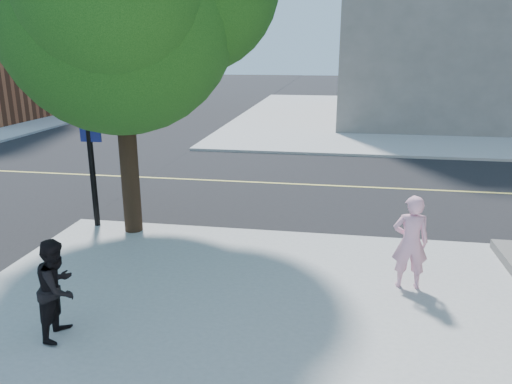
# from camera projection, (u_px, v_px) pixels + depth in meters

# --- Properties ---
(ground) EXTENTS (140.00, 140.00, 0.00)m
(ground) POSITION_uv_depth(u_px,v_px,m) (120.00, 226.00, 11.92)
(ground) COLOR black
(ground) RESTS_ON ground
(road_ew) EXTENTS (140.00, 9.00, 0.01)m
(road_ew) POSITION_uv_depth(u_px,v_px,m) (178.00, 179.00, 16.17)
(road_ew) COLOR black
(road_ew) RESTS_ON ground
(sidewalk_ne) EXTENTS (29.00, 25.00, 0.12)m
(sidewalk_ne) POSITION_uv_depth(u_px,v_px,m) (477.00, 118.00, 30.08)
(sidewalk_ne) COLOR #A4A4A4
(sidewalk_ne) RESTS_ON ground
(man_on_phone) EXTENTS (0.62, 0.41, 1.67)m
(man_on_phone) POSITION_uv_depth(u_px,v_px,m) (410.00, 242.00, 8.40)
(man_on_phone) COLOR #EAA1BF
(man_on_phone) RESTS_ON sidewalk_se
(pedestrian) EXTENTS (0.61, 0.76, 1.48)m
(pedestrian) POSITION_uv_depth(u_px,v_px,m) (58.00, 288.00, 7.00)
(pedestrian) COLOR black
(pedestrian) RESTS_ON sidewalk_se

